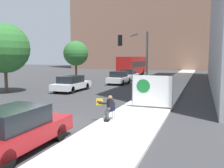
# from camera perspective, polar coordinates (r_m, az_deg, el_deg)

# --- Properties ---
(ground_plane) EXTENTS (160.00, 160.00, 0.00)m
(ground_plane) POSITION_cam_1_polar(r_m,az_deg,el_deg) (12.28, -14.91, -8.99)
(ground_plane) COLOR #38383A
(sidewalk_curb) EXTENTS (3.03, 90.00, 0.13)m
(sidewalk_curb) POSITION_cam_1_polar(r_m,az_deg,el_deg) (25.08, 12.60, -1.09)
(sidewalk_curb) COLOR beige
(sidewalk_curb) RESTS_ON ground_plane
(seated_protester) EXTENTS (0.91, 0.77, 1.19)m
(seated_protester) POSITION_cam_1_polar(r_m,az_deg,el_deg) (12.16, -0.65, -5.24)
(seated_protester) COLOR #474C56
(seated_protester) RESTS_ON sidewalk_curb
(pedestrian_behind) EXTENTS (0.34, 0.34, 1.70)m
(pedestrian_behind) POSITION_cam_1_polar(r_m,az_deg,el_deg) (17.86, 7.54, -0.86)
(pedestrian_behind) COLOR #756651
(pedestrian_behind) RESTS_ON sidewalk_curb
(protest_banner) EXTENTS (2.46, 0.06, 1.96)m
(protest_banner) POSITION_cam_1_polar(r_m,az_deg,el_deg) (15.01, 9.04, -1.58)
(protest_banner) COLOR slate
(protest_banner) RESTS_ON sidewalk_curb
(traffic_light_pole) EXTENTS (2.21, 1.98, 5.05)m
(traffic_light_pole) POSITION_cam_1_polar(r_m,az_deg,el_deg) (20.03, 5.57, 7.16)
(traffic_light_pole) COLOR slate
(traffic_light_pole) RESTS_ON sidewalk_curb
(parked_car_curbside) EXTENTS (1.81, 4.47, 1.50)m
(parked_car_curbside) POSITION_cam_1_polar(r_m,az_deg,el_deg) (9.11, -21.20, -9.67)
(parked_car_curbside) COLOR maroon
(parked_car_curbside) RESTS_ON ground_plane
(car_on_road_nearest) EXTENTS (1.88, 4.67, 1.45)m
(car_on_road_nearest) POSITION_cam_1_polar(r_m,az_deg,el_deg) (23.53, -9.25, 0.12)
(car_on_road_nearest) COLOR silver
(car_on_road_nearest) RESTS_ON ground_plane
(car_on_road_midblock) EXTENTS (1.81, 4.22, 1.54)m
(car_on_road_midblock) POSITION_cam_1_polar(r_m,az_deg,el_deg) (29.38, 1.65, 1.45)
(car_on_road_midblock) COLOR white
(car_on_road_midblock) RESTS_ON ground_plane
(car_on_road_distant) EXTENTS (1.88, 4.19, 1.52)m
(car_on_road_distant) POSITION_cam_1_polar(r_m,az_deg,el_deg) (34.43, 3.83, 2.11)
(car_on_road_distant) COLOR silver
(car_on_road_distant) RESTS_ON ground_plane
(city_bus_on_road) EXTENTS (2.48, 10.24, 3.24)m
(city_bus_on_road) POSITION_cam_1_polar(r_m,az_deg,el_deg) (42.79, 4.70, 4.39)
(city_bus_on_road) COLOR red
(city_bus_on_road) RESTS_ON ground_plane
(street_tree_near_curb) EXTENTS (4.37, 4.37, 6.13)m
(street_tree_near_curb) POSITION_cam_1_polar(r_m,az_deg,el_deg) (24.08, -23.34, 7.50)
(street_tree_near_curb) COLOR brown
(street_tree_near_curb) RESTS_ON ground_plane
(street_tree_midblock) EXTENTS (3.26, 3.26, 5.31)m
(street_tree_midblock) POSITION_cam_1_polar(r_m,az_deg,el_deg) (33.25, -8.26, 6.95)
(street_tree_midblock) COLOR brown
(street_tree_midblock) RESTS_ON ground_plane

